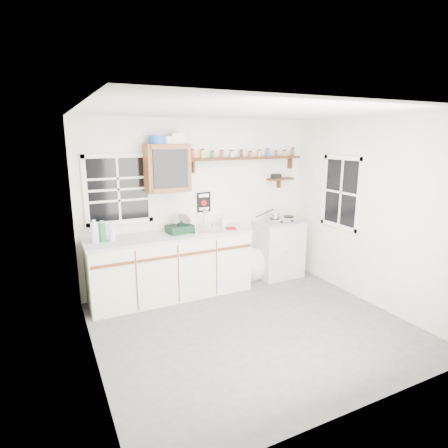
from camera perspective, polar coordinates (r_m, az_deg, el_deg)
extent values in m
cube|color=#4F4E51|center=(4.71, 4.44, -15.46)|extent=(3.60, 3.20, 0.02)
cube|color=silver|center=(4.14, 5.09, 16.78)|extent=(3.60, 3.20, 0.02)
cube|color=beige|center=(3.69, -20.17, -3.33)|extent=(0.02, 3.20, 2.50)
cube|color=beige|center=(5.40, 21.48, 1.63)|extent=(0.02, 3.20, 2.50)
cube|color=beige|center=(5.66, -3.65, 3.05)|extent=(3.60, 0.02, 2.50)
cube|color=beige|center=(3.05, 20.57, -6.82)|extent=(3.60, 0.02, 2.50)
cube|color=beige|center=(5.40, -8.02, -6.49)|extent=(2.27, 0.60, 0.88)
cube|color=#93959A|center=(5.26, -8.18, -1.77)|extent=(2.31, 0.62, 0.04)
cube|color=brown|center=(4.84, -16.58, -6.03)|extent=(0.53, 0.02, 0.03)
cube|color=brown|center=(4.95, -10.09, -5.22)|extent=(0.53, 0.02, 0.03)
cube|color=brown|center=(5.13, -3.98, -4.39)|extent=(0.53, 0.02, 0.03)
cube|color=brown|center=(5.36, 1.65, -3.58)|extent=(0.53, 0.02, 0.03)
cube|color=beige|center=(6.20, 8.25, -3.87)|extent=(0.70, 0.55, 0.88)
cube|color=#93959A|center=(6.08, 8.39, 0.23)|extent=(0.73, 0.57, 0.03)
cube|color=#B4B3B8|center=(5.44, -2.82, -0.88)|extent=(0.52, 0.44, 0.03)
cylinder|color=#B4B3B8|center=(5.57, -3.02, 0.88)|extent=(0.02, 0.02, 0.28)
cylinder|color=#B4B3B8|center=(5.49, -2.79, 2.09)|extent=(0.02, 0.14, 0.02)
cube|color=brown|center=(5.25, -8.66, 8.45)|extent=(0.60, 0.30, 0.65)
cube|color=black|center=(5.10, -8.10, 8.33)|extent=(0.48, 0.02, 0.52)
cylinder|color=#194CA7|center=(5.20, -10.08, 12.55)|extent=(0.24, 0.24, 0.11)
cube|color=silver|center=(5.28, -7.18, 12.82)|extent=(0.18, 0.15, 0.14)
cylinder|color=silver|center=(5.19, -8.45, 12.55)|extent=(0.12, 0.12, 0.10)
cube|color=black|center=(5.81, 3.35, 9.97)|extent=(1.91, 0.18, 0.04)
cube|color=black|center=(5.49, -4.76, 8.71)|extent=(0.03, 0.10, 0.18)
cube|color=black|center=(6.32, 10.01, 9.15)|extent=(0.03, 0.10, 0.18)
cylinder|color=red|center=(5.43, -4.84, 10.55)|extent=(0.06, 0.06, 0.12)
cylinder|color=black|center=(5.43, -4.85, 11.29)|extent=(0.05, 0.05, 0.02)
cylinder|color=gold|center=(5.49, -3.27, 10.59)|extent=(0.06, 0.06, 0.12)
cylinder|color=black|center=(5.49, -3.28, 11.29)|extent=(0.05, 0.05, 0.02)
cylinder|color=#267226|center=(5.56, -1.73, 10.49)|extent=(0.05, 0.05, 0.09)
cylinder|color=black|center=(5.55, -1.73, 11.05)|extent=(0.05, 0.05, 0.02)
cylinder|color=#99591E|center=(5.63, -0.23, 10.57)|extent=(0.05, 0.05, 0.10)
cylinder|color=black|center=(5.62, -0.23, 11.16)|extent=(0.05, 0.05, 0.02)
cylinder|color=silver|center=(5.70, 1.23, 10.58)|extent=(0.06, 0.06, 0.09)
cylinder|color=black|center=(5.69, 1.23, 11.13)|extent=(0.05, 0.05, 0.02)
cylinder|color=#4C2614|center=(5.77, 2.66, 10.64)|extent=(0.05, 0.05, 0.10)
cylinder|color=black|center=(5.77, 2.66, 11.22)|extent=(0.04, 0.04, 0.02)
cylinder|color=#B24C19|center=(5.85, 4.05, 10.54)|extent=(0.06, 0.06, 0.08)
cylinder|color=black|center=(5.85, 4.05, 10.99)|extent=(0.05, 0.05, 0.02)
cylinder|color=gold|center=(5.93, 5.40, 10.62)|extent=(0.05, 0.05, 0.09)
cylinder|color=black|center=(5.93, 5.41, 11.15)|extent=(0.04, 0.04, 0.02)
cylinder|color=#334C8C|center=(6.02, 6.71, 10.69)|extent=(0.06, 0.06, 0.11)
cylinder|color=black|center=(6.01, 6.73, 11.28)|extent=(0.05, 0.05, 0.02)
cylinder|color=maroon|center=(6.10, 7.99, 10.57)|extent=(0.04, 0.04, 0.08)
cylinder|color=black|center=(6.10, 8.00, 11.01)|extent=(0.04, 0.04, 0.02)
cylinder|color=#BF8C3F|center=(6.19, 9.23, 10.57)|extent=(0.05, 0.05, 0.08)
cylinder|color=black|center=(6.19, 9.24, 11.01)|extent=(0.05, 0.05, 0.02)
cylinder|color=brown|center=(6.29, 10.44, 10.72)|extent=(0.05, 0.05, 0.12)
cylinder|color=black|center=(6.28, 10.46, 11.32)|extent=(0.04, 0.04, 0.02)
cube|color=black|center=(6.20, 8.57, 6.81)|extent=(0.45, 0.15, 0.03)
cube|color=black|center=(6.24, 8.34, 6.12)|extent=(0.03, 0.08, 0.14)
cube|color=black|center=(6.15, 7.97, 7.24)|extent=(0.14, 0.10, 0.07)
cube|color=black|center=(5.66, -3.10, 3.36)|extent=(0.22, 0.01, 0.30)
cube|color=white|center=(5.64, -3.08, 4.35)|extent=(0.16, 0.00, 0.05)
cylinder|color=#A50C0C|center=(5.65, -3.07, 3.24)|extent=(0.09, 0.01, 0.09)
cube|color=white|center=(5.67, -3.06, 2.35)|extent=(0.16, 0.00, 0.04)
cube|color=black|center=(5.26, -15.80, 5.09)|extent=(0.85, 0.02, 0.90)
cube|color=white|center=(5.26, -15.80, 5.09)|extent=(0.93, 0.03, 0.98)
cube|color=black|center=(5.72, 17.44, 4.60)|extent=(0.02, 0.70, 1.00)
cube|color=white|center=(5.72, 17.44, 4.60)|extent=(0.03, 0.78, 1.08)
cylinder|color=silver|center=(5.03, -19.11, -1.26)|extent=(0.09, 0.09, 0.27)
cylinder|color=silver|center=(4.99, -19.24, 0.41)|extent=(0.05, 0.05, 0.03)
cylinder|color=#27753D|center=(5.07, -18.03, -1.20)|extent=(0.09, 0.09, 0.24)
cylinder|color=silver|center=(5.04, -18.15, 0.30)|extent=(0.05, 0.05, 0.03)
cylinder|color=silver|center=(5.05, -16.72, -1.26)|extent=(0.08, 0.08, 0.23)
cylinder|color=silver|center=(5.02, -16.82, 0.18)|extent=(0.04, 0.04, 0.03)
cube|color=black|center=(5.32, -6.75, -0.73)|extent=(0.38, 0.30, 0.11)
cylinder|color=#B4B3B8|center=(5.31, -6.33, 0.43)|extent=(0.27, 0.29, 0.21)
imported|color=silver|center=(5.66, -0.09, 0.58)|extent=(0.09, 0.09, 0.18)
cube|color=maroon|center=(5.48, 1.05, -0.69)|extent=(0.17, 0.15, 0.02)
cube|color=#B4B3B8|center=(6.07, 8.78, 0.67)|extent=(0.55, 0.31, 0.07)
cylinder|color=black|center=(5.99, 7.74, 0.91)|extent=(0.16, 0.16, 0.01)
cylinder|color=black|center=(6.14, 9.82, 1.14)|extent=(0.16, 0.16, 0.01)
cylinder|color=#B4B3B8|center=(5.98, 7.75, 1.29)|extent=(0.15, 0.15, 0.09)
cylinder|color=black|center=(5.96, 6.21, 1.64)|extent=(0.27, 0.12, 0.15)
ellipsoid|color=silver|center=(6.09, 4.30, -6.21)|extent=(0.47, 0.43, 0.50)
cone|color=silver|center=(6.03, 4.50, -4.15)|extent=(0.14, 0.14, 0.14)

